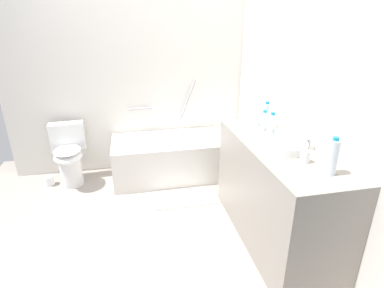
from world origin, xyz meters
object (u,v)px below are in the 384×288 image
water_bottle_1 (333,157)px  sink_faucet (307,143)px  water_bottle_3 (264,121)px  water_bottle_2 (272,126)px  drinking_glass_0 (305,156)px  soap_dish (272,133)px  bathtub (181,155)px  water_bottle_0 (266,116)px  sink_basin (283,145)px  bath_mat (183,198)px  toilet_paper_roll (49,181)px  drinking_glass_1 (257,121)px  toilet (69,155)px

water_bottle_1 → sink_faucet: bearing=76.3°
sink_faucet → water_bottle_3: water_bottle_3 is taller
sink_faucet → water_bottle_2: 0.32m
drinking_glass_0 → soap_dish: size_ratio=0.96×
bathtub → water_bottle_0: size_ratio=6.69×
sink_basin → bath_mat: bearing=127.3°
sink_faucet → soap_dish: size_ratio=1.69×
toilet_paper_roll → sink_basin: bearing=-34.4°
drinking_glass_1 → sink_basin: bearing=-93.1°
soap_dish → drinking_glass_0: bearing=-93.3°
toilet → soap_dish: (1.94, -1.14, 0.53)m
sink_basin → water_bottle_1: (0.10, -0.44, 0.09)m
water_bottle_1 → soap_dish: bearing=92.1°
sink_faucet → bath_mat: sink_faucet is taller
drinking_glass_0 → drinking_glass_1: drinking_glass_0 is taller
sink_basin → water_bottle_3: size_ratio=1.89×
sink_faucet → water_bottle_2: bearing=126.4°
water_bottle_0 → water_bottle_3: size_ratio=1.30×
bathtub → water_bottle_2: size_ratio=7.49×
sink_basin → water_bottle_1: size_ratio=1.41×
toilet_paper_roll → soap_dish: bearing=-27.1°
soap_dish → water_bottle_3: bearing=112.9°
sink_faucet → water_bottle_2: (-0.19, 0.25, 0.07)m
water_bottle_2 → soap_dish: 0.13m
water_bottle_0 → water_bottle_2: (-0.06, -0.25, -0.01)m
toilet → drinking_glass_1: 2.17m
sink_faucet → sink_basin: bearing=180.0°
water_bottle_0 → water_bottle_1: 0.94m
bath_mat → toilet_paper_roll: (-1.50, 0.62, 0.05)m
toilet → soap_dish: soap_dish is taller
sink_faucet → toilet: bearing=144.7°
sink_basin → drinking_glass_1: 0.59m
sink_faucet → soap_dish: bearing=112.1°
water_bottle_3 → toilet_paper_roll: (-2.17, 1.03, -0.92)m
bath_mat → toilet_paper_roll: size_ratio=5.99×
toilet_paper_roll → bath_mat: bearing=-22.6°
soap_dish → toilet_paper_roll: size_ratio=0.80×
toilet → bath_mat: (1.23, -0.63, -0.36)m
water_bottle_3 → toilet_paper_roll: 2.57m
water_bottle_1 → drinking_glass_1: water_bottle_1 is taller
toilet → bath_mat: size_ratio=1.06×
water_bottle_0 → toilet_paper_roll: 2.60m
drinking_glass_1 → water_bottle_2: bearing=-92.2°
water_bottle_2 → water_bottle_1: bearing=-83.4°
sink_faucet → water_bottle_3: bearing=112.3°
soap_dish → toilet_paper_roll: (-2.21, 1.13, -0.84)m
bathtub → water_bottle_1: (0.66, -1.86, 0.74)m
sink_basin → soap_dish: 0.34m
water_bottle_0 → soap_dish: size_ratio=2.73×
sink_faucet → toilet_paper_roll: bearing=148.0°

